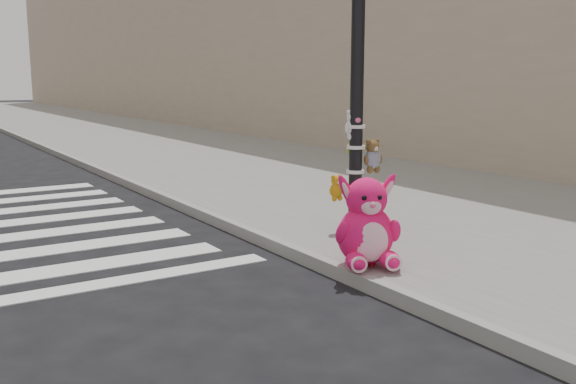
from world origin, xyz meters
TOP-DOWN VIEW (x-y plane):
  - ground at (0.00, 0.00)m, footprint 120.00×120.00m
  - sidewalk_near at (5.00, 10.00)m, footprint 7.00×80.00m
  - curb_edge at (1.55, 10.00)m, footprint 0.12×80.00m
  - bld_near at (10.50, 20.00)m, footprint 5.00×60.00m
  - signal_pole at (2.62, 1.81)m, footprint 0.67×0.49m
  - pink_bunny at (1.79, 0.57)m, footprint 0.80×0.86m
  - red_teddy at (1.80, 0.50)m, footprint 0.17×0.15m

SIDE VIEW (x-z plane):
  - ground at x=0.00m, z-range 0.00..0.00m
  - sidewalk_near at x=5.00m, z-range 0.00..0.14m
  - curb_edge at x=1.55m, z-range -0.01..0.15m
  - red_teddy at x=1.80m, z-range 0.14..0.35m
  - pink_bunny at x=1.79m, z-range 0.05..1.01m
  - signal_pole at x=2.62m, z-range -0.18..3.82m
  - bld_near at x=10.50m, z-range 0.00..10.00m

